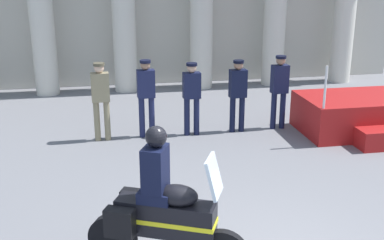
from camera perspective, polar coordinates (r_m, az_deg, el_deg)
name	(u,v)px	position (r m, az deg, el deg)	size (l,w,h in m)	color
reviewing_stand	(376,115)	(11.92, 20.88, 0.60)	(3.46, 2.18, 1.74)	#A51919
officer_in_row_0	(101,95)	(10.57, -10.72, 2.87)	(0.39, 0.24, 1.73)	#847A5B
officer_in_row_1	(146,92)	(10.66, -5.43, 3.28)	(0.39, 0.24, 1.74)	#191E42
officer_in_row_2	(192,93)	(10.75, -0.04, 3.20)	(0.39, 0.24, 1.66)	#141938
officer_in_row_3	(238,90)	(11.01, 5.42, 3.51)	(0.39, 0.24, 1.67)	black
officer_in_row_4	(279,86)	(11.36, 10.26, 3.94)	(0.39, 0.24, 1.73)	#141938
motorcycle_with_rider	(160,211)	(6.07, -3.78, -10.69)	(1.95, 1.08, 1.90)	black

